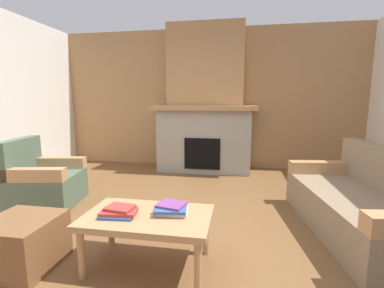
{
  "coord_description": "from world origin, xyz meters",
  "views": [
    {
      "loc": [
        0.64,
        -2.48,
        1.32
      ],
      "look_at": [
        -0.0,
        1.19,
        0.72
      ],
      "focal_mm": 25.4,
      "sensor_mm": 36.0,
      "label": 1
    }
  ],
  "objects_px": {
    "couch": "(363,206)",
    "ottoman": "(22,243)",
    "armchair": "(43,182)",
    "coffee_table": "(148,221)",
    "fireplace": "(205,109)"
  },
  "relations": [
    {
      "from": "couch",
      "to": "ottoman",
      "type": "distance_m",
      "value": 3.11
    },
    {
      "from": "armchair",
      "to": "coffee_table",
      "type": "distance_m",
      "value": 2.03
    },
    {
      "from": "fireplace",
      "to": "couch",
      "type": "distance_m",
      "value": 3.09
    },
    {
      "from": "fireplace",
      "to": "coffee_table",
      "type": "relative_size",
      "value": 2.7
    },
    {
      "from": "fireplace",
      "to": "armchair",
      "type": "bearing_deg",
      "value": -130.06
    },
    {
      "from": "fireplace",
      "to": "couch",
      "type": "bearing_deg",
      "value": -50.67
    },
    {
      "from": "fireplace",
      "to": "couch",
      "type": "xyz_separation_m",
      "value": [
        1.88,
        -2.29,
        -0.88
      ]
    },
    {
      "from": "ottoman",
      "to": "coffee_table",
      "type": "bearing_deg",
      "value": 11.12
    },
    {
      "from": "armchair",
      "to": "coffee_table",
      "type": "bearing_deg",
      "value": -30.3
    },
    {
      "from": "coffee_table",
      "to": "ottoman",
      "type": "xyz_separation_m",
      "value": [
        -0.98,
        -0.19,
        -0.18
      ]
    },
    {
      "from": "fireplace",
      "to": "ottoman",
      "type": "relative_size",
      "value": 5.19
    },
    {
      "from": "fireplace",
      "to": "ottoman",
      "type": "distance_m",
      "value": 3.65
    },
    {
      "from": "fireplace",
      "to": "couch",
      "type": "relative_size",
      "value": 1.43
    },
    {
      "from": "fireplace",
      "to": "coffee_table",
      "type": "height_order",
      "value": "fireplace"
    },
    {
      "from": "couch",
      "to": "coffee_table",
      "type": "distance_m",
      "value": 2.13
    }
  ]
}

